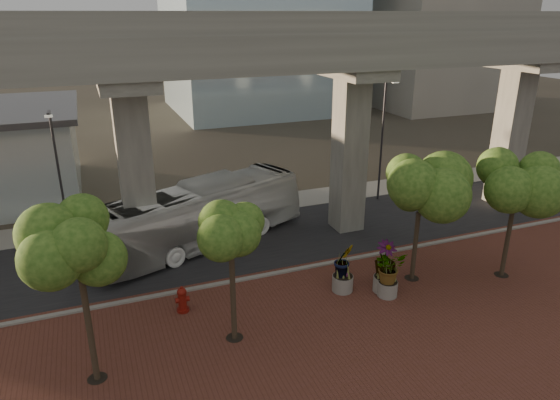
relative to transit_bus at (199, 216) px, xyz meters
name	(u,v)px	position (x,y,z in m)	size (l,w,h in m)	color
ground	(264,258)	(2.82, -2.77, -1.78)	(160.00, 160.00, 0.00)	#353126
brick_plaza	(331,343)	(2.82, -10.77, -1.75)	(70.00, 13.00, 0.06)	brown
asphalt_road	(253,242)	(2.82, -0.77, -1.76)	(90.00, 8.00, 0.04)	black
curb_strip	(277,273)	(2.82, -4.77, -1.70)	(70.00, 0.25, 0.16)	gray
far_sidewalk	(227,209)	(2.82, 4.73, -1.75)	(90.00, 3.00, 0.06)	gray
transit_viaduct	(250,116)	(2.82, -0.77, 5.50)	(72.00, 5.60, 12.40)	#99988B
midrise_block	(441,15)	(40.82, 33.23, 10.22)	(18.00, 16.00, 24.00)	#9B968B
transit_bus	(199,216)	(0.00, 0.00, 0.00)	(3.01, 12.81, 3.57)	silver
parked_car	(539,174)	(26.63, 1.34, -1.02)	(1.60, 4.63, 1.52)	black
fire_hydrant	(182,299)	(-2.24, -6.39, -1.14)	(0.61, 0.55, 1.21)	maroon
planter_front	(389,269)	(6.82, -8.51, -0.36)	(2.05, 2.05, 2.25)	#9C958D
planter_right	(385,262)	(6.86, -8.09, -0.20)	(2.36, 2.36, 2.52)	#9D9A8E
planter_left	(344,263)	(5.10, -7.36, -0.26)	(2.19, 2.19, 2.41)	#A59F95
street_tree_far_west	(77,249)	(-5.93, -9.58, 3.41)	(4.00, 4.00, 6.98)	#493B2A
street_tree_near_west	(231,237)	(-0.67, -9.05, 2.75)	(3.01, 3.01, 5.88)	#493B2A
street_tree_near_east	(421,190)	(8.83, -7.59, 2.91)	(3.95, 3.95, 6.46)	#493B2A
street_tree_far_east	(517,187)	(13.20, -8.93, 2.94)	(3.84, 3.84, 6.43)	#493B2A
streetlamp_west	(58,169)	(-6.92, 3.07, 2.62)	(0.37, 1.09, 7.53)	#303035
streetlamp_east	(384,131)	(13.23, 2.61, 3.11)	(0.42, 1.21, 8.38)	#2C2C31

